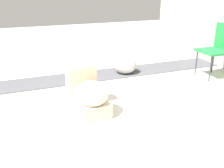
# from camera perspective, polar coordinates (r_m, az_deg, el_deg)

# --- Properties ---
(ground_plane) EXTENTS (14.00, 14.00, 0.00)m
(ground_plane) POSITION_cam_1_polar(r_m,az_deg,el_deg) (3.14, -5.71, -5.90)
(ground_plane) COLOR beige
(gravel_strip) EXTENTS (0.56, 8.00, 0.01)m
(gravel_strip) POSITION_cam_1_polar(r_m,az_deg,el_deg) (4.31, -3.60, 1.84)
(gravel_strip) COLOR #4C4C51
(gravel_strip) RESTS_ON ground
(toilet) EXTENTS (0.66, 0.44, 0.52)m
(toilet) POSITION_cam_1_polar(r_m,az_deg,el_deg) (3.05, -5.23, -2.15)
(toilet) COLOR beige
(toilet) RESTS_ON ground
(folding_chair_left) EXTENTS (0.44, 0.44, 0.83)m
(folding_chair_left) POSITION_cam_1_polar(r_m,az_deg,el_deg) (4.51, 22.35, 7.86)
(folding_chair_left) COLOR #1E8C38
(folding_chair_left) RESTS_ON ground
(boulder_near) EXTENTS (0.53, 0.53, 0.28)m
(boulder_near) POSITION_cam_1_polar(r_m,az_deg,el_deg) (4.40, 2.87, 4.14)
(boulder_near) COLOR #B7B2AD
(boulder_near) RESTS_ON ground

